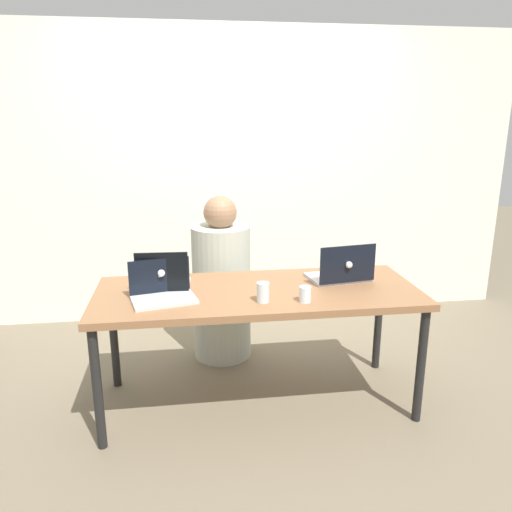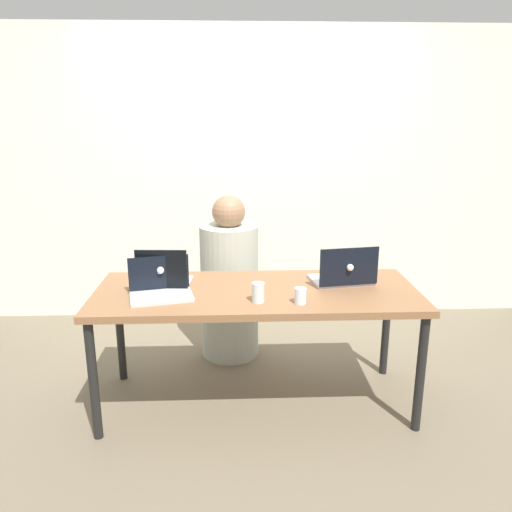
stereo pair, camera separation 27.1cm
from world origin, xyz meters
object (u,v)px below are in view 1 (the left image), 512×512
laptop_back_left (164,281)px  water_glass_center (263,294)px  laptop_front_left (162,291)px  person_at_center (222,287)px  water_glass_right (305,295)px  laptop_back_right (341,273)px

laptop_back_left → water_glass_center: laptop_back_left is taller
laptop_back_left → laptop_front_left: bearing=92.8°
laptop_front_left → water_glass_center: bearing=-25.0°
person_at_center → water_glass_center: 0.90m
laptop_back_left → water_glass_right: size_ratio=3.55×
laptop_front_left → laptop_back_left: 0.15m
water_glass_center → laptop_back_left: bearing=153.2°
water_glass_right → water_glass_center: bearing=172.0°
laptop_back_right → water_glass_center: laptop_back_right is taller
laptop_front_left → laptop_back_right: (1.05, 0.17, 0.01)m
laptop_front_left → laptop_back_right: laptop_back_right is taller
person_at_center → water_glass_right: size_ratio=13.62×
person_at_center → laptop_back_left: person_at_center is taller
laptop_front_left → laptop_back_right: 1.06m
laptop_back_right → water_glass_right: (-0.29, -0.31, -0.01)m
laptop_back_right → water_glass_right: laptop_back_right is taller
laptop_back_right → water_glass_center: bearing=19.6°
person_at_center → laptop_front_left: size_ratio=3.11×
water_glass_center → person_at_center: bearing=100.9°
laptop_back_right → water_glass_right: 0.43m
laptop_back_right → water_glass_center: size_ratio=3.56×
water_glass_center → laptop_front_left: bearing=168.0°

